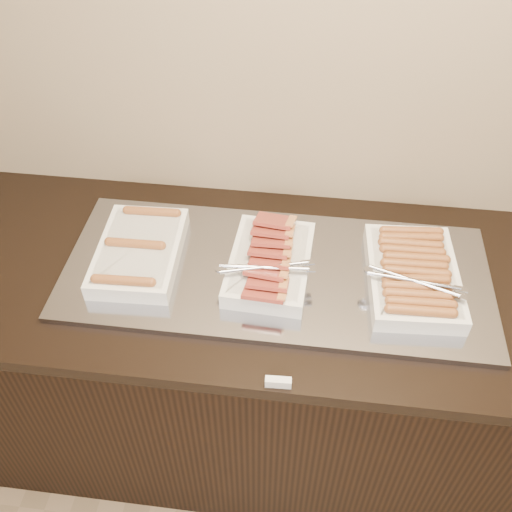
{
  "coord_description": "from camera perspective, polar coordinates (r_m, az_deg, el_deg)",
  "views": [
    {
      "loc": [
        0.1,
        1.02,
        2.09
      ],
      "look_at": [
        -0.04,
        2.13,
        0.97
      ],
      "focal_mm": 40.0,
      "sensor_mm": 36.0,
      "label": 1
    }
  ],
  "objects": [
    {
      "name": "counter",
      "position": [
        1.98,
        1.04,
        -10.74
      ],
      "size": [
        2.06,
        0.76,
        0.9
      ],
      "color": "black",
      "rests_on": "ground"
    },
    {
      "name": "warming_tray",
      "position": [
        1.62,
        2.01,
        -1.68
      ],
      "size": [
        1.2,
        0.5,
        0.02
      ],
      "primitive_type": "cube",
      "color": "#92949F",
      "rests_on": "counter"
    },
    {
      "name": "dish_left",
      "position": [
        1.66,
        -11.59,
        0.46
      ],
      "size": [
        0.24,
        0.35,
        0.07
      ],
      "rotation": [
        0.0,
        0.0,
        0.04
      ],
      "color": "silver",
      "rests_on": "warming_tray"
    },
    {
      "name": "dish_center",
      "position": [
        1.59,
        1.35,
        -0.64
      ],
      "size": [
        0.27,
        0.36,
        0.09
      ],
      "rotation": [
        0.0,
        0.0,
        -0.05
      ],
      "color": "silver",
      "rests_on": "warming_tray"
    },
    {
      "name": "dish_right",
      "position": [
        1.61,
        15.45,
        -1.82
      ],
      "size": [
        0.27,
        0.37,
        0.08
      ],
      "rotation": [
        0.0,
        0.0,
        0.06
      ],
      "color": "silver",
      "rests_on": "warming_tray"
    },
    {
      "name": "label_holder",
      "position": [
        1.39,
        2.24,
        -12.5
      ],
      "size": [
        0.06,
        0.02,
        0.03
      ],
      "primitive_type": "cube",
      "rotation": [
        0.0,
        0.0,
        0.04
      ],
      "color": "silver",
      "rests_on": "counter"
    }
  ]
}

